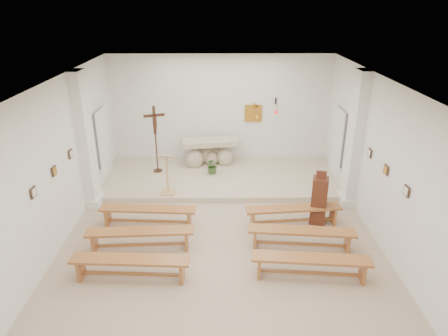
{
  "coord_description": "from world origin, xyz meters",
  "views": [
    {
      "loc": [
        0.0,
        -7.45,
        5.02
      ],
      "look_at": [
        0.08,
        1.6,
        1.18
      ],
      "focal_mm": 32.0,
      "sensor_mm": 36.0,
      "label": 1
    }
  ],
  "objects_px": {
    "crucifix_stand": "(155,135)",
    "bench_right_front": "(293,212)",
    "bench_left_third": "(131,264)",
    "bench_right_third": "(311,263)",
    "bench_right_second": "(301,234)",
    "lectern": "(167,174)",
    "altar": "(209,154)",
    "donation_pedestal": "(319,200)",
    "bench_left_second": "(140,235)",
    "bench_left_front": "(148,212)"
  },
  "relations": [
    {
      "from": "bench_right_third",
      "to": "lectern",
      "type": "bearing_deg",
      "value": 138.02
    },
    {
      "from": "bench_left_second",
      "to": "bench_right_second",
      "type": "bearing_deg",
      "value": -2.77
    },
    {
      "from": "altar",
      "to": "bench_right_second",
      "type": "height_order",
      "value": "altar"
    },
    {
      "from": "crucifix_stand",
      "to": "bench_right_second",
      "type": "xyz_separation_m",
      "value": [
        3.65,
        -3.93,
        -0.96
      ]
    },
    {
      "from": "bench_left_second",
      "to": "crucifix_stand",
      "type": "bearing_deg",
      "value": 90.12
    },
    {
      "from": "bench_left_second",
      "to": "bench_left_front",
      "type": "bearing_deg",
      "value": 87.23
    },
    {
      "from": "bench_left_third",
      "to": "altar",
      "type": "bearing_deg",
      "value": 79.11
    },
    {
      "from": "bench_right_front",
      "to": "bench_left_second",
      "type": "relative_size",
      "value": 1.0
    },
    {
      "from": "altar",
      "to": "bench_right_second",
      "type": "xyz_separation_m",
      "value": [
        2.09,
        -4.54,
        -0.13
      ]
    },
    {
      "from": "crucifix_stand",
      "to": "bench_right_front",
      "type": "height_order",
      "value": "crucifix_stand"
    },
    {
      "from": "bench_right_second",
      "to": "bench_right_third",
      "type": "relative_size",
      "value": 1.0
    },
    {
      "from": "donation_pedestal",
      "to": "bench_right_third",
      "type": "distance_m",
      "value": 2.23
    },
    {
      "from": "crucifix_stand",
      "to": "bench_right_second",
      "type": "bearing_deg",
      "value": -66.05
    },
    {
      "from": "altar",
      "to": "crucifix_stand",
      "type": "bearing_deg",
      "value": -167.49
    },
    {
      "from": "lectern",
      "to": "crucifix_stand",
      "type": "xyz_separation_m",
      "value": [
        -0.5,
        1.51,
        0.6
      ]
    },
    {
      "from": "bench_right_second",
      "to": "bench_left_third",
      "type": "height_order",
      "value": "same"
    },
    {
      "from": "lectern",
      "to": "bench_right_front",
      "type": "height_order",
      "value": "lectern"
    },
    {
      "from": "lectern",
      "to": "bench_left_third",
      "type": "distance_m",
      "value": 3.45
    },
    {
      "from": "crucifix_stand",
      "to": "bench_right_second",
      "type": "relative_size",
      "value": 0.88
    },
    {
      "from": "bench_right_third",
      "to": "crucifix_stand",
      "type": "bearing_deg",
      "value": 131.87
    },
    {
      "from": "lectern",
      "to": "bench_left_third",
      "type": "xyz_separation_m",
      "value": [
        -0.3,
        -3.42,
        -0.37
      ]
    },
    {
      "from": "bench_left_third",
      "to": "bench_right_second",
      "type": "bearing_deg",
      "value": 18.99
    },
    {
      "from": "altar",
      "to": "bench_right_front",
      "type": "xyz_separation_m",
      "value": [
        2.09,
        -3.54,
        -0.13
      ]
    },
    {
      "from": "bench_left_third",
      "to": "bench_right_third",
      "type": "relative_size",
      "value": 1.0
    },
    {
      "from": "bench_left_front",
      "to": "crucifix_stand",
      "type": "bearing_deg",
      "value": 97.45
    },
    {
      "from": "crucifix_stand",
      "to": "bench_left_third",
      "type": "xyz_separation_m",
      "value": [
        0.2,
        -4.93,
        -0.96
      ]
    },
    {
      "from": "lectern",
      "to": "crucifix_stand",
      "type": "relative_size",
      "value": 0.58
    },
    {
      "from": "lectern",
      "to": "bench_right_second",
      "type": "bearing_deg",
      "value": -35.0
    },
    {
      "from": "bench_left_front",
      "to": "bench_right_third",
      "type": "bearing_deg",
      "value": -26.35
    },
    {
      "from": "bench_left_second",
      "to": "bench_right_third",
      "type": "height_order",
      "value": "same"
    },
    {
      "from": "crucifix_stand",
      "to": "bench_right_second",
      "type": "distance_m",
      "value": 5.45
    },
    {
      "from": "bench_right_second",
      "to": "bench_right_third",
      "type": "xyz_separation_m",
      "value": [
        0.0,
        -0.99,
        0.0
      ]
    },
    {
      "from": "lectern",
      "to": "bench_right_front",
      "type": "xyz_separation_m",
      "value": [
        3.16,
        -1.43,
        -0.37
      ]
    },
    {
      "from": "bench_right_front",
      "to": "bench_right_third",
      "type": "relative_size",
      "value": 1.0
    },
    {
      "from": "bench_left_front",
      "to": "bench_right_second",
      "type": "bearing_deg",
      "value": -12.48
    },
    {
      "from": "donation_pedestal",
      "to": "bench_right_second",
      "type": "height_order",
      "value": "donation_pedestal"
    },
    {
      "from": "bench_right_front",
      "to": "bench_left_third",
      "type": "height_order",
      "value": "same"
    },
    {
      "from": "bench_right_front",
      "to": "bench_left_third",
      "type": "xyz_separation_m",
      "value": [
        -3.45,
        -1.99,
        0.0
      ]
    },
    {
      "from": "bench_left_second",
      "to": "bench_right_third",
      "type": "relative_size",
      "value": 1.0
    },
    {
      "from": "crucifix_stand",
      "to": "donation_pedestal",
      "type": "xyz_separation_m",
      "value": [
        4.27,
        -2.8,
        -0.73
      ]
    },
    {
      "from": "bench_left_front",
      "to": "bench_left_second",
      "type": "height_order",
      "value": "same"
    },
    {
      "from": "crucifix_stand",
      "to": "bench_left_third",
      "type": "distance_m",
      "value": 5.03
    },
    {
      "from": "bench_left_third",
      "to": "bench_right_front",
      "type": "bearing_deg",
      "value": 32.86
    },
    {
      "from": "bench_left_front",
      "to": "bench_right_front",
      "type": "bearing_deg",
      "value": 3.58
    },
    {
      "from": "lectern",
      "to": "bench_left_third",
      "type": "relative_size",
      "value": 0.51
    },
    {
      "from": "donation_pedestal",
      "to": "bench_right_front",
      "type": "height_order",
      "value": "donation_pedestal"
    },
    {
      "from": "crucifix_stand",
      "to": "bench_right_front",
      "type": "xyz_separation_m",
      "value": [
        3.65,
        -2.94,
        -0.96
      ]
    },
    {
      "from": "crucifix_stand",
      "to": "bench_left_second",
      "type": "height_order",
      "value": "crucifix_stand"
    },
    {
      "from": "bench_right_second",
      "to": "altar",
      "type": "bearing_deg",
      "value": 120.46
    },
    {
      "from": "bench_right_front",
      "to": "bench_right_second",
      "type": "relative_size",
      "value": 1.0
    }
  ]
}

